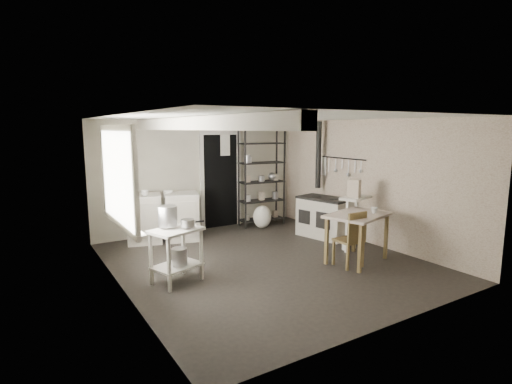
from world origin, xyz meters
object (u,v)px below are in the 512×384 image
base_cabinets (163,217)px  work_table (357,238)px  chair (349,236)px  prep_table (177,255)px  stove (324,215)px  flour_sack (262,217)px  shelf_rack (262,183)px  stockpot (168,216)px

base_cabinets → work_table: size_ratio=1.34×
work_table → chair: bearing=-162.1°
prep_table → stove: (3.33, 0.73, 0.04)m
prep_table → work_table: size_ratio=0.74×
chair → flour_sack: (0.16, 2.73, -0.24)m
shelf_rack → chair: 3.03m
work_table → flour_sack: size_ratio=2.10×
stove → chair: chair is taller
flour_sack → base_cabinets: bearing=175.3°
prep_table → base_cabinets: 2.20m
chair → base_cabinets: bearing=125.1°
stove → flour_sack: stove is taller
chair → flour_sack: size_ratio=1.80×
work_table → shelf_rack: bearing=89.6°
shelf_rack → chair: size_ratio=2.36×
flour_sack → prep_table: bearing=-143.7°
shelf_rack → work_table: bearing=-85.7°
work_table → stockpot: bearing=164.9°
stockpot → base_cabinets: (0.61, 2.04, -0.48)m
prep_table → chair: size_ratio=0.86×
base_cabinets → stove: bearing=-10.5°
stove → chair: (-0.81, -1.50, 0.05)m
stove → chair: 1.70m
prep_table → stockpot: 0.55m
stove → chair: size_ratio=1.13×
base_cabinets → stove: size_ratio=1.37×
shelf_rack → work_table: (-0.02, -2.89, -0.57)m
work_table → flour_sack: (-0.12, 2.64, -0.14)m
stockpot → stove: stockpot is taller
stove → flour_sack: (-0.65, 1.23, -0.20)m
shelf_rack → chair: (-0.30, -2.98, -0.46)m
stockpot → base_cabinets: bearing=73.3°
stove → work_table: bearing=-123.9°
flour_sack → chair: bearing=-93.3°
stockpot → base_cabinets: size_ratio=0.20×
shelf_rack → stove: size_ratio=2.08×
prep_table → flour_sack: size_ratio=1.56×
shelf_rack → stove: 1.65m
stockpot → work_table: stockpot is taller
shelf_rack → stove: bearing=-66.1°
prep_table → work_table: 2.87m
base_cabinets → shelf_rack: bearing=18.1°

